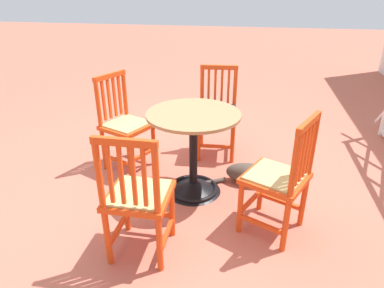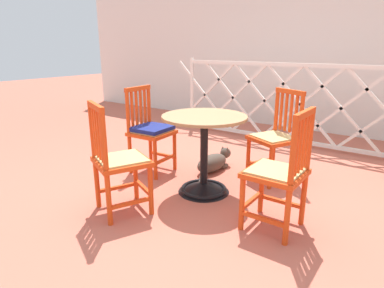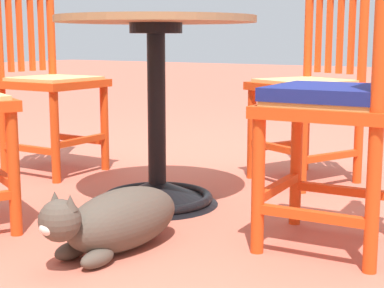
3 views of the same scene
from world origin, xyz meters
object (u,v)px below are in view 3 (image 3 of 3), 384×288
cafe_table (157,133)px  orange_chair_near_fence (340,105)px  orange_chair_tucked_in (311,86)px  orange_chair_at_corner (49,83)px  tabby_cat (114,222)px

cafe_table → orange_chair_near_fence: size_ratio=0.83×
orange_chair_near_fence → orange_chair_tucked_in: same height
orange_chair_at_corner → orange_chair_tucked_in: bearing=-156.1°
cafe_table → orange_chair_near_fence: bearing=171.7°
orange_chair_at_corner → tabby_cat: (-1.01, 0.74, -0.34)m
orange_chair_near_fence → orange_chair_tucked_in: bearing=-62.9°
cafe_table → orange_chair_near_fence: (-0.77, 0.11, 0.16)m
tabby_cat → orange_chair_tucked_in: bearing=-95.7°
orange_chair_near_fence → tabby_cat: size_ratio=1.24×
orange_chair_at_corner → tabby_cat: bearing=143.8°
orange_chair_at_corner → tabby_cat: orange_chair_at_corner is taller
cafe_table → tabby_cat: bearing=112.3°
cafe_table → orange_chair_at_corner: 0.84m
tabby_cat → orange_chair_at_corner: bearing=-36.2°
cafe_table → tabby_cat: (-0.21, 0.52, -0.19)m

